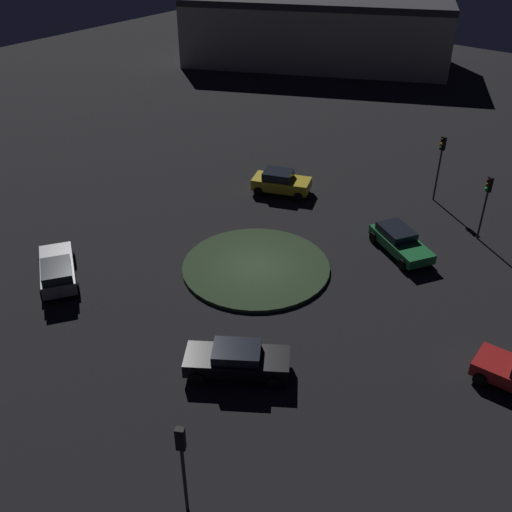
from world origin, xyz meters
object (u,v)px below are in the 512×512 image
car_green (400,241)px  store_building (317,30)px  car_yellow (281,182)px  traffic_light_northwest (487,196)px  traffic_light_west (441,156)px  car_black (237,360)px  car_grey (57,270)px  traffic_light_northeast (182,453)px

car_green → store_building: bearing=161.1°
car_yellow → store_building: store_building is taller
car_green → traffic_light_northwest: 5.68m
traffic_light_northwest → store_building: size_ratio=0.13×
traffic_light_west → car_yellow: bearing=-40.8°
car_yellow → traffic_light_west: size_ratio=0.95×
store_building → car_green: bearing=104.1°
car_yellow → car_green: bearing=-32.3°
car_black → car_green: car_black is taller
store_building → car_grey: bearing=80.8°
car_grey → traffic_light_northeast: bearing=-167.0°
car_green → car_grey: size_ratio=1.01×
traffic_light_northeast → store_building: store_building is taller
car_grey → traffic_light_west: traffic_light_west is taller
car_green → traffic_light_northeast: traffic_light_northeast is taller
traffic_light_northeast → traffic_light_west: 27.32m
car_green → car_yellow: size_ratio=1.08×
car_black → traffic_light_west: size_ratio=1.06×
car_yellow → traffic_light_northwest: traffic_light_northwest is taller
traffic_light_northwest → traffic_light_northeast: bearing=35.5°
car_green → car_yellow: 10.11m
car_green → traffic_light_northeast: 19.92m
car_black → car_grey: bearing=-31.3°
car_grey → traffic_light_northeast: (5.62, 14.82, 2.08)m
car_grey → car_yellow: bearing=-66.9°
car_grey → store_building: (-45.96, -13.82, 2.85)m
car_yellow → store_building: (-29.93, -16.83, 2.84)m
traffic_light_west → car_grey: bearing=-11.6°
car_grey → traffic_light_northwest: size_ratio=1.13×
traffic_light_northwest → traffic_light_west: bearing=-88.7°
car_green → car_black: bearing=-63.1°
car_grey → traffic_light_northeast: 15.99m
car_yellow → car_grey: 16.31m
car_green → traffic_light_northwest: (-4.28, 3.04, 2.16)m
car_yellow → car_grey: (16.03, -3.01, -0.01)m
car_black → car_grey: 11.94m
car_yellow → store_building: size_ratio=0.14×
car_grey → traffic_light_northwest: traffic_light_northwest is taller
car_yellow → store_building: bearing=98.1°
car_green → traffic_light_west: size_ratio=1.03×
car_green → store_building: 41.71m
car_green → traffic_light_west: (-7.44, -1.17, 2.46)m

